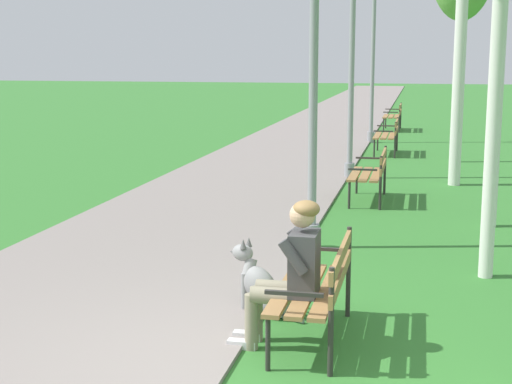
% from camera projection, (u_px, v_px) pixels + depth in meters
% --- Properties ---
extents(ground_plane, '(120.00, 120.00, 0.00)m').
position_uv_depth(ground_plane, '(242.00, 376.00, 5.81)').
color(ground_plane, '#33752D').
extents(paved_path, '(3.59, 60.00, 0.04)m').
position_uv_depth(paved_path, '(337.00, 118.00, 29.29)').
color(paved_path, gray).
rests_on(paved_path, ground).
extents(park_bench_near, '(0.55, 1.50, 0.85)m').
position_uv_depth(park_bench_near, '(319.00, 283.00, 6.42)').
color(park_bench_near, olive).
rests_on(park_bench_near, ground).
extents(park_bench_mid, '(0.55, 1.50, 0.85)m').
position_uv_depth(park_bench_mid, '(372.00, 171.00, 12.62)').
color(park_bench_mid, olive).
rests_on(park_bench_mid, ground).
extents(park_bench_far, '(0.55, 1.50, 0.85)m').
position_uv_depth(park_bench_far, '(389.00, 133.00, 18.59)').
color(park_bench_far, olive).
rests_on(park_bench_far, ground).
extents(park_bench_furthest, '(0.55, 1.50, 0.85)m').
position_uv_depth(park_bench_furthest, '(394.00, 114.00, 24.44)').
color(park_bench_furthest, olive).
rests_on(park_bench_furthest, ground).
extents(person_seated_on_near_bench, '(0.74, 0.49, 1.25)m').
position_uv_depth(person_seated_on_near_bench, '(291.00, 268.00, 6.26)').
color(person_seated_on_near_bench, gray).
rests_on(person_seated_on_near_bench, ground).
extents(dog_grey, '(0.79, 0.46, 0.71)m').
position_uv_depth(dog_grey, '(263.00, 288.00, 7.14)').
color(dog_grey, gray).
rests_on(dog_grey, ground).
extents(lamp_post_near, '(0.24, 0.24, 4.40)m').
position_uv_depth(lamp_post_near, '(314.00, 64.00, 9.27)').
color(lamp_post_near, gray).
rests_on(lamp_post_near, ground).
extents(lamp_post_mid, '(0.24, 0.24, 4.52)m').
position_uv_depth(lamp_post_mid, '(352.00, 58.00, 14.67)').
color(lamp_post_mid, gray).
rests_on(lamp_post_mid, ground).
extents(lamp_post_far, '(0.24, 0.24, 4.69)m').
position_uv_depth(lamp_post_far, '(373.00, 53.00, 20.75)').
color(lamp_post_far, gray).
rests_on(lamp_post_far, ground).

